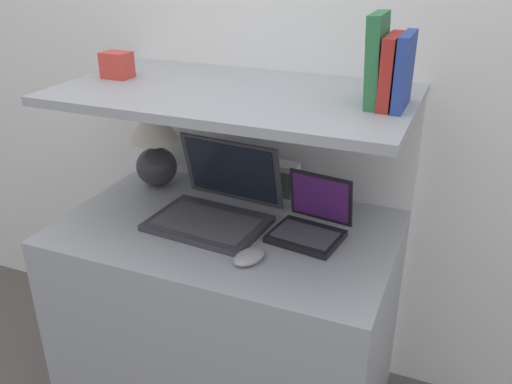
{
  "coord_description": "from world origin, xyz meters",
  "views": [
    {
      "loc": [
        0.68,
        -1.05,
        1.61
      ],
      "look_at": [
        0.1,
        0.34,
        0.9
      ],
      "focal_mm": 38.0,
      "sensor_mm": 36.0,
      "label": 1
    }
  ],
  "objects_px": {
    "laptop_large": "(215,206)",
    "router_box": "(281,181)",
    "computer_mouse": "(249,257)",
    "book_green": "(377,60)",
    "table_lamp": "(154,141)",
    "shelf_gadget": "(117,65)",
    "book_blue": "(404,71)",
    "book_red": "(391,71)",
    "laptop_small": "(311,223)"
  },
  "relations": [
    {
      "from": "laptop_large",
      "to": "shelf_gadget",
      "type": "height_order",
      "value": "shelf_gadget"
    },
    {
      "from": "laptop_large",
      "to": "book_green",
      "type": "height_order",
      "value": "book_green"
    },
    {
      "from": "laptop_large",
      "to": "computer_mouse",
      "type": "height_order",
      "value": "laptop_large"
    },
    {
      "from": "book_green",
      "to": "shelf_gadget",
      "type": "relative_size",
      "value": 2.71
    },
    {
      "from": "computer_mouse",
      "to": "book_blue",
      "type": "height_order",
      "value": "book_blue"
    },
    {
      "from": "laptop_large",
      "to": "computer_mouse",
      "type": "bearing_deg",
      "value": -43.92
    },
    {
      "from": "book_red",
      "to": "laptop_large",
      "type": "bearing_deg",
      "value": -174.99
    },
    {
      "from": "router_box",
      "to": "book_green",
      "type": "distance_m",
      "value": 0.62
    },
    {
      "from": "laptop_small",
      "to": "router_box",
      "type": "xyz_separation_m",
      "value": [
        -0.18,
        0.21,
        0.03
      ]
    },
    {
      "from": "laptop_small",
      "to": "shelf_gadget",
      "type": "distance_m",
      "value": 0.81
    },
    {
      "from": "router_box",
      "to": "shelf_gadget",
      "type": "height_order",
      "value": "shelf_gadget"
    },
    {
      "from": "table_lamp",
      "to": "shelf_gadget",
      "type": "relative_size",
      "value": 3.51
    },
    {
      "from": "laptop_small",
      "to": "shelf_gadget",
      "type": "height_order",
      "value": "shelf_gadget"
    },
    {
      "from": "laptop_small",
      "to": "shelf_gadget",
      "type": "bearing_deg",
      "value": 178.07
    },
    {
      "from": "router_box",
      "to": "shelf_gadget",
      "type": "xyz_separation_m",
      "value": [
        -0.51,
        -0.19,
        0.41
      ]
    },
    {
      "from": "book_blue",
      "to": "book_green",
      "type": "height_order",
      "value": "book_green"
    },
    {
      "from": "laptop_small",
      "to": "book_blue",
      "type": "bearing_deg",
      "value": 5.79
    },
    {
      "from": "table_lamp",
      "to": "book_blue",
      "type": "xyz_separation_m",
      "value": [
        0.88,
        -0.13,
        0.36
      ]
    },
    {
      "from": "table_lamp",
      "to": "computer_mouse",
      "type": "bearing_deg",
      "value": -34.61
    },
    {
      "from": "computer_mouse",
      "to": "router_box",
      "type": "height_order",
      "value": "router_box"
    },
    {
      "from": "book_red",
      "to": "book_blue",
      "type": "bearing_deg",
      "value": 0.0
    },
    {
      "from": "book_red",
      "to": "book_green",
      "type": "xyz_separation_m",
      "value": [
        -0.04,
        0.0,
        0.03
      ]
    },
    {
      "from": "table_lamp",
      "to": "router_box",
      "type": "distance_m",
      "value": 0.49
    },
    {
      "from": "laptop_large",
      "to": "router_box",
      "type": "distance_m",
      "value": 0.27
    },
    {
      "from": "table_lamp",
      "to": "book_green",
      "type": "xyz_separation_m",
      "value": [
        0.81,
        -0.13,
        0.38
      ]
    },
    {
      "from": "laptop_large",
      "to": "book_green",
      "type": "xyz_separation_m",
      "value": [
        0.48,
        0.05,
        0.5
      ]
    },
    {
      "from": "laptop_small",
      "to": "computer_mouse",
      "type": "distance_m",
      "value": 0.25
    },
    {
      "from": "book_red",
      "to": "book_green",
      "type": "relative_size",
      "value": 0.78
    },
    {
      "from": "router_box",
      "to": "book_blue",
      "type": "relative_size",
      "value": 0.7
    },
    {
      "from": "router_box",
      "to": "book_green",
      "type": "relative_size",
      "value": 0.56
    },
    {
      "from": "laptop_small",
      "to": "book_red",
      "type": "distance_m",
      "value": 0.52
    },
    {
      "from": "router_box",
      "to": "book_red",
      "type": "bearing_deg",
      "value": -26.88
    },
    {
      "from": "table_lamp",
      "to": "book_green",
      "type": "distance_m",
      "value": 0.9
    },
    {
      "from": "table_lamp",
      "to": "computer_mouse",
      "type": "height_order",
      "value": "table_lamp"
    },
    {
      "from": "computer_mouse",
      "to": "router_box",
      "type": "xyz_separation_m",
      "value": [
        -0.06,
        0.43,
        0.05
      ]
    },
    {
      "from": "laptop_small",
      "to": "book_red",
      "type": "bearing_deg",
      "value": 6.87
    },
    {
      "from": "computer_mouse",
      "to": "book_green",
      "type": "distance_m",
      "value": 0.65
    },
    {
      "from": "computer_mouse",
      "to": "book_blue",
      "type": "xyz_separation_m",
      "value": [
        0.35,
        0.24,
        0.52
      ]
    },
    {
      "from": "laptop_large",
      "to": "router_box",
      "type": "xyz_separation_m",
      "value": [
        0.14,
        0.23,
        0.02
      ]
    },
    {
      "from": "router_box",
      "to": "computer_mouse",
      "type": "bearing_deg",
      "value": -82.0
    },
    {
      "from": "table_lamp",
      "to": "book_green",
      "type": "height_order",
      "value": "book_green"
    },
    {
      "from": "table_lamp",
      "to": "book_red",
      "type": "distance_m",
      "value": 0.93
    },
    {
      "from": "laptop_large",
      "to": "laptop_small",
      "type": "distance_m",
      "value": 0.32
    },
    {
      "from": "computer_mouse",
      "to": "book_green",
      "type": "height_order",
      "value": "book_green"
    },
    {
      "from": "table_lamp",
      "to": "laptop_small",
      "type": "xyz_separation_m",
      "value": [
        0.65,
        -0.15,
        -0.13
      ]
    },
    {
      "from": "computer_mouse",
      "to": "book_red",
      "type": "bearing_deg",
      "value": 37.92
    },
    {
      "from": "router_box",
      "to": "book_blue",
      "type": "bearing_deg",
      "value": -24.8
    },
    {
      "from": "laptop_large",
      "to": "computer_mouse",
      "type": "relative_size",
      "value": 3.07
    },
    {
      "from": "router_box",
      "to": "book_red",
      "type": "xyz_separation_m",
      "value": [
        0.37,
        -0.19,
        0.46
      ]
    },
    {
      "from": "book_green",
      "to": "table_lamp",
      "type": "bearing_deg",
      "value": 170.99
    }
  ]
}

